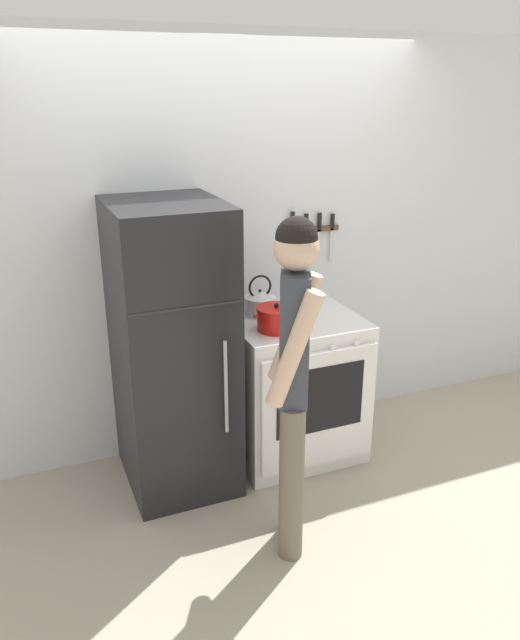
# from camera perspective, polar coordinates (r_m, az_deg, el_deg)

# --- Properties ---
(ground_plane) EXTENTS (14.00, 14.00, 0.00)m
(ground_plane) POSITION_cam_1_polar(r_m,az_deg,el_deg) (4.37, -2.70, -10.14)
(ground_plane) COLOR #B2A893
(wall_back) EXTENTS (10.00, 0.06, 2.55)m
(wall_back) POSITION_cam_1_polar(r_m,az_deg,el_deg) (3.90, -3.17, 6.38)
(wall_back) COLOR silver
(wall_back) RESTS_ON ground_plane
(refrigerator) EXTENTS (0.60, 0.74, 1.67)m
(refrigerator) POSITION_cam_1_polar(r_m,az_deg,el_deg) (3.56, -8.00, -2.69)
(refrigerator) COLOR black
(refrigerator) RESTS_ON ground_plane
(stove_range) EXTENTS (0.79, 0.72, 0.91)m
(stove_range) POSITION_cam_1_polar(r_m,az_deg,el_deg) (3.95, 3.14, -6.02)
(stove_range) COLOR white
(stove_range) RESTS_ON ground_plane
(dutch_oven_pot) EXTENTS (0.27, 0.23, 0.16)m
(dutch_oven_pot) POSITION_cam_1_polar(r_m,az_deg,el_deg) (3.58, 1.49, 0.15)
(dutch_oven_pot) COLOR red
(dutch_oven_pot) RESTS_ON stove_range
(tea_kettle) EXTENTS (0.24, 0.19, 0.25)m
(tea_kettle) POSITION_cam_1_polar(r_m,az_deg,el_deg) (3.82, 0.03, 1.60)
(tea_kettle) COLOR silver
(tea_kettle) RESTS_ON stove_range
(utensil_jar) EXTENTS (0.09, 0.09, 0.23)m
(utensil_jar) POSITION_cam_1_polar(r_m,az_deg,el_deg) (3.97, 4.81, 2.13)
(utensil_jar) COLOR #B7BABF
(utensil_jar) RESTS_ON stove_range
(person) EXTENTS (0.38, 0.42, 1.72)m
(person) POSITION_cam_1_polar(r_m,az_deg,el_deg) (2.92, 3.09, -4.85)
(person) COLOR #6B6051
(person) RESTS_ON ground_plane
(wall_knife_strip) EXTENTS (0.38, 0.03, 0.36)m
(wall_knife_strip) POSITION_cam_1_polar(r_m,az_deg,el_deg) (4.05, 4.74, 8.29)
(wall_knife_strip) COLOR brown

